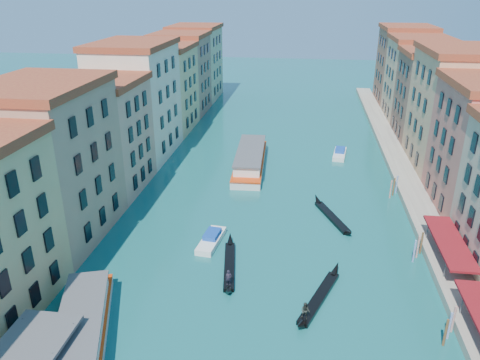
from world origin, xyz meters
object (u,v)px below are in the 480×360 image
object	(u,v)px
vaporetto_near	(81,334)
gondola_fore	(229,264)
vaporetto_far	(250,159)
gondola_right	(318,297)

from	to	relation	value
vaporetto_near	gondola_fore	world-z (taller)	vaporetto_near
vaporetto_far	gondola_fore	size ratio (longest dim) A/B	1.72
vaporetto_near	gondola_fore	distance (m)	18.14
vaporetto_near	vaporetto_far	bearing A→B (deg)	59.99
gondola_fore	gondola_right	world-z (taller)	gondola_right
vaporetto_far	gondola_fore	bearing A→B (deg)	-89.86
vaporetto_far	gondola_right	bearing A→B (deg)	-75.27
gondola_right	vaporetto_far	bearing A→B (deg)	128.15
vaporetto_far	gondola_fore	distance (m)	32.64
gondola_right	gondola_fore	bearing A→B (deg)	175.32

